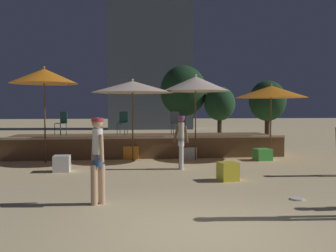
# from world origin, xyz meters

# --- Properties ---
(ground_plane) EXTENTS (120.00, 120.00, 0.00)m
(ground_plane) POSITION_xyz_m (0.00, 0.00, 0.00)
(ground_plane) COLOR #D1B784
(wooden_deck) EXTENTS (10.60, 2.95, 0.83)m
(wooden_deck) POSITION_xyz_m (-0.36, 9.62, 0.38)
(wooden_deck) COLOR brown
(wooden_deck) RESTS_ON ground
(patio_umbrella_0) EXTENTS (2.87, 2.87, 2.90)m
(patio_umbrella_0) POSITION_xyz_m (-0.85, 7.76, 2.61)
(patio_umbrella_0) COLOR brown
(patio_umbrella_0) RESTS_ON ground
(patio_umbrella_1) EXTENTS (2.64, 2.64, 2.78)m
(patio_umbrella_1) POSITION_xyz_m (4.27, 7.88, 2.47)
(patio_umbrella_1) COLOR brown
(patio_umbrella_1) RESTS_ON ground
(patio_umbrella_2) EXTENTS (2.27, 2.27, 3.27)m
(patio_umbrella_2) POSITION_xyz_m (-3.82, 7.61, 2.94)
(patio_umbrella_2) COLOR brown
(patio_umbrella_2) RESTS_ON ground
(patio_umbrella_3) EXTENTS (2.42, 2.42, 3.07)m
(patio_umbrella_3) POSITION_xyz_m (1.38, 7.70, 2.73)
(patio_umbrella_3) COLOR brown
(patio_umbrella_3) RESTS_ON ground
(cube_seat_0) EXTENTS (0.64, 0.64, 0.42)m
(cube_seat_0) POSITION_xyz_m (1.19, 8.24, 0.21)
(cube_seat_0) COLOR white
(cube_seat_0) RESTS_ON ground
(cube_seat_1) EXTENTS (0.61, 0.61, 0.48)m
(cube_seat_1) POSITION_xyz_m (-0.89, 8.35, 0.24)
(cube_seat_1) COLOR orange
(cube_seat_1) RESTS_ON ground
(cube_seat_2) EXTENTS (0.47, 0.47, 0.48)m
(cube_seat_2) POSITION_xyz_m (-2.99, 5.75, 0.24)
(cube_seat_2) COLOR white
(cube_seat_2) RESTS_ON ground
(cube_seat_3) EXTENTS (0.59, 0.59, 0.41)m
(cube_seat_3) POSITION_xyz_m (3.76, 7.37, 0.21)
(cube_seat_3) COLOR #4CC651
(cube_seat_3) RESTS_ON ground
(cube_seat_4) EXTENTS (0.52, 0.52, 0.48)m
(cube_seat_4) POSITION_xyz_m (1.49, 3.86, 0.24)
(cube_seat_4) COLOR yellow
(cube_seat_4) RESTS_ON ground
(person_2) EXTENTS (0.49, 0.29, 1.63)m
(person_2) POSITION_xyz_m (0.57, 5.80, 0.90)
(person_2) COLOR white
(person_2) RESTS_ON ground
(person_3) EXTENTS (0.30, 0.43, 1.69)m
(person_3) POSITION_xyz_m (-1.68, 1.84, 0.94)
(person_3) COLOR tan
(person_3) RESTS_ON ground
(bistro_chair_0) EXTENTS (0.41, 0.41, 0.90)m
(bistro_chair_0) POSITION_xyz_m (0.83, 8.92, 1.38)
(bistro_chair_0) COLOR #2D3338
(bistro_chair_0) RESTS_ON wooden_deck
(bistro_chair_1) EXTENTS (0.48, 0.48, 0.90)m
(bistro_chair_1) POSITION_xyz_m (-3.52, 9.31, 1.38)
(bistro_chair_1) COLOR #1E4C47
(bistro_chair_1) RESTS_ON wooden_deck
(bistro_chair_2) EXTENTS (0.44, 0.44, 0.90)m
(bistro_chair_2) POSITION_xyz_m (-1.19, 9.27, 1.38)
(bistro_chair_2) COLOR #1E4C47
(bistro_chair_2) RESTS_ON wooden_deck
(frisbee_disc) EXTENTS (0.27, 0.27, 0.03)m
(frisbee_disc) POSITION_xyz_m (2.34, 1.74, 0.02)
(frisbee_disc) COLOR white
(frisbee_disc) RESTS_ON ground
(background_tree_1) EXTENTS (2.11, 2.11, 3.45)m
(background_tree_1) POSITION_xyz_m (7.07, 15.27, 2.27)
(background_tree_1) COLOR #3D2B1C
(background_tree_1) RESTS_ON ground
(background_tree_2) EXTENTS (2.00, 2.00, 3.25)m
(background_tree_2) POSITION_xyz_m (5.01, 18.14, 2.14)
(background_tree_2) COLOR #3D2B1C
(background_tree_2) RESTS_ON ground
(background_tree_4) EXTENTS (3.07, 3.07, 4.69)m
(background_tree_4) POSITION_xyz_m (2.79, 19.15, 2.99)
(background_tree_4) COLOR #3D2B1C
(background_tree_4) RESTS_ON ground
(distant_building) EXTENTS (7.36, 3.39, 14.41)m
(distant_building) POSITION_xyz_m (1.20, 28.21, 7.20)
(distant_building) COLOR #4C5666
(distant_building) RESTS_ON ground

